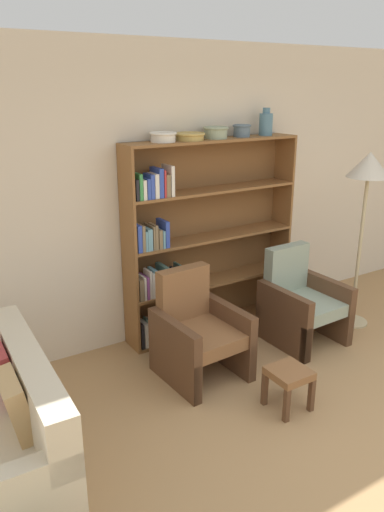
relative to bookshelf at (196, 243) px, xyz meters
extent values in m
cube|color=beige|center=(0.26, 0.17, 0.45)|extent=(12.00, 0.06, 2.75)
cube|color=brown|center=(-0.72, -0.02, 0.03)|extent=(0.02, 0.30, 1.90)
cube|color=brown|center=(1.06, -0.02, 0.03)|extent=(0.02, 0.30, 1.90)
cube|color=brown|center=(0.17, -0.02, 0.96)|extent=(1.75, 0.30, 0.02)
cube|color=brown|center=(0.17, -0.02, -0.91)|extent=(1.75, 0.30, 0.03)
cube|color=brown|center=(0.17, 0.12, 0.03)|extent=(1.75, 0.01, 1.90)
cube|color=black|center=(-0.67, -0.08, -0.77)|extent=(0.03, 0.14, 0.25)
cube|color=white|center=(-0.63, -0.07, -0.77)|extent=(0.04, 0.16, 0.25)
cube|color=#4C756B|center=(-0.59, -0.08, -0.76)|extent=(0.02, 0.15, 0.27)
cube|color=#B2A899|center=(-0.56, -0.06, -0.77)|extent=(0.04, 0.17, 0.24)
cube|color=#669EB2|center=(-0.52, -0.08, -0.79)|extent=(0.02, 0.13, 0.21)
cube|color=gold|center=(-0.49, -0.05, -0.78)|extent=(0.02, 0.19, 0.23)
cube|color=#994C99|center=(-0.45, -0.08, -0.78)|extent=(0.04, 0.14, 0.23)
cube|color=black|center=(-0.41, -0.05, -0.76)|extent=(0.04, 0.20, 0.27)
cube|color=#B2A899|center=(-0.37, -0.06, -0.79)|extent=(0.02, 0.18, 0.21)
cube|color=#4C756B|center=(-0.35, -0.08, -0.79)|extent=(0.02, 0.15, 0.21)
cube|color=brown|center=(0.17, -0.02, -0.42)|extent=(1.75, 0.30, 0.02)
cube|color=#7F6B4C|center=(-0.66, -0.08, -0.31)|extent=(0.04, 0.14, 0.20)
cube|color=white|center=(-0.63, -0.08, -0.30)|extent=(0.02, 0.13, 0.22)
cube|color=#994C99|center=(-0.60, -0.06, -0.30)|extent=(0.02, 0.18, 0.22)
cube|color=white|center=(-0.57, -0.08, -0.28)|extent=(0.02, 0.14, 0.27)
cube|color=white|center=(-0.54, -0.05, -0.29)|extent=(0.03, 0.20, 0.24)
cube|color=#669EB2|center=(-0.51, -0.07, -0.28)|extent=(0.03, 0.17, 0.26)
cube|color=#B2A899|center=(-0.47, -0.08, -0.31)|extent=(0.03, 0.14, 0.20)
cube|color=#7F6B4C|center=(-0.44, -0.06, -0.31)|extent=(0.02, 0.18, 0.19)
cube|color=#4C756B|center=(-0.40, -0.05, -0.27)|extent=(0.04, 0.20, 0.28)
cube|color=#334CB2|center=(-0.37, -0.09, -0.29)|extent=(0.02, 0.12, 0.23)
cube|color=white|center=(-0.34, -0.09, -0.32)|extent=(0.03, 0.13, 0.18)
cube|color=black|center=(-0.30, -0.09, -0.29)|extent=(0.02, 0.13, 0.24)
cube|color=red|center=(-0.27, -0.06, -0.31)|extent=(0.04, 0.18, 0.19)
cube|color=#4C756B|center=(-0.23, -0.06, -0.28)|extent=(0.02, 0.18, 0.25)
cube|color=gold|center=(-0.20, -0.05, -0.31)|extent=(0.02, 0.20, 0.20)
cube|color=brown|center=(0.17, -0.02, 0.04)|extent=(1.75, 0.30, 0.02)
cube|color=#334CB2|center=(-0.66, -0.06, 0.17)|extent=(0.04, 0.18, 0.24)
cube|color=#7F6B4C|center=(-0.63, -0.08, 0.17)|extent=(0.03, 0.14, 0.24)
cube|color=#669EB2|center=(-0.60, -0.06, 0.14)|extent=(0.02, 0.18, 0.18)
cube|color=#669EB2|center=(-0.56, -0.08, 0.15)|extent=(0.04, 0.14, 0.20)
cube|color=#7F6B4C|center=(-0.53, -0.05, 0.16)|extent=(0.02, 0.20, 0.22)
cube|color=#7F6B4C|center=(-0.50, -0.08, 0.16)|extent=(0.03, 0.15, 0.22)
cube|color=#7F6B4C|center=(-0.46, -0.05, 0.14)|extent=(0.03, 0.19, 0.17)
cube|color=#669EB2|center=(-0.43, -0.08, 0.13)|extent=(0.02, 0.15, 0.16)
cube|color=#334CB2|center=(-0.39, -0.05, 0.17)|extent=(0.04, 0.19, 0.24)
cube|color=brown|center=(0.17, -0.02, 0.50)|extent=(1.75, 0.30, 0.02)
cube|color=black|center=(-0.67, -0.09, 0.60)|extent=(0.03, 0.12, 0.18)
cube|color=#388C47|center=(-0.64, -0.06, 0.63)|extent=(0.03, 0.19, 0.22)
cube|color=white|center=(-0.60, -0.09, 0.60)|extent=(0.03, 0.12, 0.17)
cube|color=#334CB2|center=(-0.56, -0.05, 0.60)|extent=(0.03, 0.20, 0.18)
cube|color=#334CB2|center=(-0.53, -0.07, 0.62)|extent=(0.03, 0.16, 0.21)
cube|color=white|center=(-0.49, -0.07, 0.62)|extent=(0.04, 0.16, 0.21)
cube|color=#334CB2|center=(-0.44, -0.06, 0.64)|extent=(0.04, 0.19, 0.25)
cube|color=red|center=(-0.41, -0.07, 0.63)|extent=(0.02, 0.16, 0.24)
cube|color=#7F6B4C|center=(-0.37, -0.08, 0.61)|extent=(0.04, 0.15, 0.19)
cube|color=white|center=(-0.33, -0.06, 0.65)|extent=(0.03, 0.18, 0.27)
cylinder|color=silver|center=(-0.35, -0.02, 1.02)|extent=(0.21, 0.21, 0.08)
torus|color=silver|center=(-0.35, -0.02, 1.05)|extent=(0.24, 0.24, 0.02)
cylinder|color=tan|center=(-0.08, -0.02, 1.01)|extent=(0.25, 0.25, 0.06)
torus|color=tan|center=(-0.08, -0.02, 1.03)|extent=(0.27, 0.27, 0.02)
cylinder|color=gray|center=(0.20, -0.02, 1.03)|extent=(0.21, 0.21, 0.10)
torus|color=gray|center=(0.20, -0.02, 1.07)|extent=(0.23, 0.23, 0.02)
cylinder|color=slate|center=(0.50, -0.02, 1.03)|extent=(0.16, 0.16, 0.11)
torus|color=slate|center=(0.50, -0.02, 1.08)|extent=(0.18, 0.18, 0.02)
cylinder|color=slate|center=(0.79, -0.02, 1.08)|extent=(0.13, 0.13, 0.21)
cylinder|color=slate|center=(0.79, -0.02, 1.21)|extent=(0.07, 0.07, 0.05)
cube|color=beige|center=(-1.89, -1.05, -0.31)|extent=(0.23, 1.53, 0.38)
cube|color=tan|center=(-2.03, -1.25, -0.32)|extent=(0.18, 0.37, 0.37)
cube|color=#A83838|center=(-2.02, -0.84, -0.32)|extent=(0.18, 0.37, 0.37)
cube|color=brown|center=(-0.12, -1.04, -0.75)|extent=(0.07, 0.07, 0.34)
cube|color=brown|center=(-0.69, -1.07, -0.75)|extent=(0.07, 0.07, 0.34)
cube|color=brown|center=(-0.15, -0.43, -0.75)|extent=(0.07, 0.07, 0.34)
cube|color=brown|center=(-0.72, -0.47, -0.75)|extent=(0.07, 0.07, 0.34)
cube|color=brown|center=(-0.42, -0.75, -0.55)|extent=(0.51, 0.66, 0.12)
cube|color=brown|center=(-0.43, -0.48, -0.27)|extent=(0.49, 0.15, 0.49)
cube|color=brown|center=(-0.14, -0.74, -0.63)|extent=(0.12, 0.68, 0.58)
cube|color=brown|center=(-0.70, -0.77, -0.63)|extent=(0.12, 0.68, 0.58)
cube|color=brown|center=(1.05, -1.05, -0.75)|extent=(0.07, 0.07, 0.34)
cube|color=brown|center=(0.48, -1.07, -0.75)|extent=(0.07, 0.07, 0.34)
cube|color=brown|center=(1.03, -0.44, -0.75)|extent=(0.07, 0.07, 0.34)
cube|color=brown|center=(0.46, -0.46, -0.75)|extent=(0.07, 0.07, 0.34)
cube|color=gray|center=(0.76, -0.75, -0.55)|extent=(0.50, 0.65, 0.12)
cube|color=gray|center=(0.75, -0.47, -0.27)|extent=(0.48, 0.13, 0.49)
cube|color=brown|center=(1.04, -0.75, -0.63)|extent=(0.10, 0.68, 0.58)
cube|color=brown|center=(0.48, -0.76, -0.63)|extent=(0.10, 0.68, 0.58)
cylinder|color=tan|center=(1.47, -0.74, -0.91)|extent=(0.32, 0.32, 0.02)
cylinder|color=tan|center=(1.47, -0.74, -0.15)|extent=(0.04, 0.04, 1.51)
cone|color=#BCB29E|center=(1.47, -0.74, 0.73)|extent=(0.41, 0.41, 0.24)
cube|color=brown|center=(-0.23, -1.36, -0.78)|extent=(0.04, 0.04, 0.27)
cube|color=brown|center=(0.02, -1.36, -0.78)|extent=(0.04, 0.04, 0.27)
cube|color=brown|center=(-0.23, -1.61, -0.78)|extent=(0.04, 0.04, 0.27)
cube|color=brown|center=(0.02, -1.61, -0.78)|extent=(0.04, 0.04, 0.27)
cube|color=brown|center=(-0.11, -1.49, -0.62)|extent=(0.29, 0.29, 0.06)
camera|label=1|loc=(-2.46, -3.88, 1.44)|focal=35.00mm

